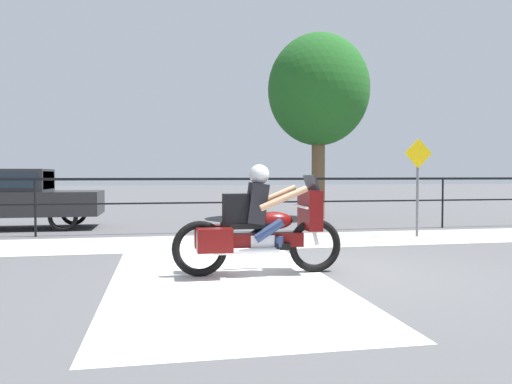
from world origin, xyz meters
TOP-DOWN VIEW (x-y plane):
  - ground_plane at (0.00, 0.00)m, footprint 120.00×120.00m
  - sidewalk_band at (0.00, 3.40)m, footprint 44.00×2.40m
  - crosswalk_band at (-1.48, -0.20)m, footprint 2.93×6.00m
  - fence_railing at (0.00, 5.12)m, footprint 36.00×0.05m
  - motorcycle at (-0.91, -0.03)m, footprint 2.45×0.76m
  - parked_car at (-6.15, 6.94)m, footprint 4.39×1.72m
  - street_sign at (3.48, 3.49)m, footprint 0.67×0.06m
  - tree_behind_sign at (2.66, 8.28)m, footprint 3.22×3.22m

SIDE VIEW (x-z plane):
  - ground_plane at x=0.00m, z-range 0.00..0.00m
  - crosswalk_band at x=-1.48m, z-range 0.00..0.01m
  - sidewalk_band at x=0.00m, z-range 0.00..0.01m
  - motorcycle at x=-0.91m, z-range -0.09..1.48m
  - parked_car at x=-6.15m, z-range 0.12..1.69m
  - fence_railing at x=0.00m, z-range 0.38..1.73m
  - street_sign at x=3.48m, z-range 0.28..2.52m
  - tree_behind_sign at x=2.66m, z-range 1.14..7.02m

